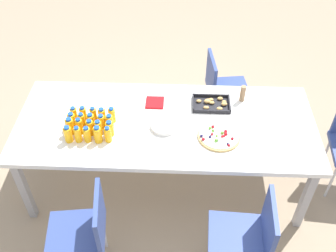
% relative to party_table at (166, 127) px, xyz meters
% --- Properties ---
extents(ground_plane, '(12.00, 12.00, 0.00)m').
position_rel_party_table_xyz_m(ground_plane, '(0.00, 0.00, -0.69)').
color(ground_plane, gray).
extents(party_table, '(2.39, 0.99, 0.74)m').
position_rel_party_table_xyz_m(party_table, '(0.00, 0.00, 0.00)').
color(party_table, white).
rests_on(party_table, ground_plane).
extents(chair_far_right, '(0.45, 0.45, 0.83)m').
position_rel_party_table_xyz_m(chair_far_right, '(0.52, 0.80, -0.19)').
color(chair_far_right, '#33478C').
rests_on(chair_far_right, ground_plane).
extents(chair_near_right, '(0.42, 0.42, 0.83)m').
position_rel_party_table_xyz_m(chair_near_right, '(0.60, -0.85, -0.19)').
color(chair_near_right, '#33478C').
rests_on(chair_near_right, ground_plane).
extents(chair_near_left, '(0.45, 0.45, 0.83)m').
position_rel_party_table_xyz_m(chair_near_left, '(-0.52, -0.86, -0.19)').
color(chair_near_left, '#33478C').
rests_on(chair_near_left, ground_plane).
extents(juice_bottle_0, '(0.06, 0.06, 0.14)m').
position_rel_party_table_xyz_m(juice_bottle_0, '(-0.72, -0.24, 0.12)').
color(juice_bottle_0, '#F9AC14').
rests_on(juice_bottle_0, party_table).
extents(juice_bottle_1, '(0.05, 0.05, 0.14)m').
position_rel_party_table_xyz_m(juice_bottle_1, '(-0.65, -0.23, 0.12)').
color(juice_bottle_1, '#F9AD14').
rests_on(juice_bottle_1, party_table).
extents(juice_bottle_2, '(0.06, 0.06, 0.14)m').
position_rel_party_table_xyz_m(juice_bottle_2, '(-0.58, -0.23, 0.12)').
color(juice_bottle_2, '#F9AC14').
rests_on(juice_bottle_2, party_table).
extents(juice_bottle_3, '(0.06, 0.06, 0.15)m').
position_rel_party_table_xyz_m(juice_bottle_3, '(-0.50, -0.23, 0.13)').
color(juice_bottle_3, '#F9AC14').
rests_on(juice_bottle_3, party_table).
extents(juice_bottle_4, '(0.05, 0.05, 0.14)m').
position_rel_party_table_xyz_m(juice_bottle_4, '(-0.42, -0.22, 0.12)').
color(juice_bottle_4, '#F9AD14').
rests_on(juice_bottle_4, party_table).
extents(juice_bottle_5, '(0.06, 0.06, 0.15)m').
position_rel_party_table_xyz_m(juice_bottle_5, '(-0.73, -0.15, 0.13)').
color(juice_bottle_5, '#F9AE14').
rests_on(juice_bottle_5, party_table).
extents(juice_bottle_6, '(0.05, 0.05, 0.15)m').
position_rel_party_table_xyz_m(juice_bottle_6, '(-0.65, -0.15, 0.13)').
color(juice_bottle_6, '#F9AC14').
rests_on(juice_bottle_6, party_table).
extents(juice_bottle_7, '(0.06, 0.06, 0.14)m').
position_rel_party_table_xyz_m(juice_bottle_7, '(-0.57, -0.15, 0.12)').
color(juice_bottle_7, '#FAAC14').
rests_on(juice_bottle_7, party_table).
extents(juice_bottle_8, '(0.06, 0.06, 0.14)m').
position_rel_party_table_xyz_m(juice_bottle_8, '(-0.51, -0.16, 0.12)').
color(juice_bottle_8, '#F9AD14').
rests_on(juice_bottle_8, party_table).
extents(juice_bottle_9, '(0.06, 0.06, 0.14)m').
position_rel_party_table_xyz_m(juice_bottle_9, '(-0.42, -0.16, 0.12)').
color(juice_bottle_9, '#F9AD14').
rests_on(juice_bottle_9, party_table).
extents(juice_bottle_10, '(0.06, 0.06, 0.14)m').
position_rel_party_table_xyz_m(juice_bottle_10, '(-0.73, -0.09, 0.12)').
color(juice_bottle_10, '#F9AE14').
rests_on(juice_bottle_10, party_table).
extents(juice_bottle_11, '(0.05, 0.05, 0.14)m').
position_rel_party_table_xyz_m(juice_bottle_11, '(-0.65, -0.08, 0.12)').
color(juice_bottle_11, '#F9AE14').
rests_on(juice_bottle_11, party_table).
extents(juice_bottle_12, '(0.06, 0.06, 0.13)m').
position_rel_party_table_xyz_m(juice_bottle_12, '(-0.58, -0.08, 0.12)').
color(juice_bottle_12, '#FAAC14').
rests_on(juice_bottle_12, party_table).
extents(juice_bottle_13, '(0.06, 0.06, 0.13)m').
position_rel_party_table_xyz_m(juice_bottle_13, '(-0.50, -0.08, 0.12)').
color(juice_bottle_13, '#F9AC14').
rests_on(juice_bottle_13, party_table).
extents(juice_bottle_14, '(0.06, 0.06, 0.13)m').
position_rel_party_table_xyz_m(juice_bottle_14, '(-0.43, -0.08, 0.12)').
color(juice_bottle_14, '#F9AC14').
rests_on(juice_bottle_14, party_table).
extents(juice_bottle_15, '(0.05, 0.05, 0.13)m').
position_rel_party_table_xyz_m(juice_bottle_15, '(-0.73, -0.01, 0.12)').
color(juice_bottle_15, '#FAAD14').
rests_on(juice_bottle_15, party_table).
extents(juice_bottle_16, '(0.05, 0.05, 0.14)m').
position_rel_party_table_xyz_m(juice_bottle_16, '(-0.65, -0.01, 0.12)').
color(juice_bottle_16, '#F9AC14').
rests_on(juice_bottle_16, party_table).
extents(juice_bottle_17, '(0.05, 0.05, 0.14)m').
position_rel_party_table_xyz_m(juice_bottle_17, '(-0.57, -0.01, 0.12)').
color(juice_bottle_17, '#F9AD14').
rests_on(juice_bottle_17, party_table).
extents(juice_bottle_18, '(0.06, 0.06, 0.13)m').
position_rel_party_table_xyz_m(juice_bottle_18, '(-0.50, -0.01, 0.12)').
color(juice_bottle_18, '#F9AC14').
rests_on(juice_bottle_18, party_table).
extents(juice_bottle_19, '(0.05, 0.05, 0.14)m').
position_rel_party_table_xyz_m(juice_bottle_19, '(-0.43, -0.01, 0.12)').
color(juice_bottle_19, '#F9AC14').
rests_on(juice_bottle_19, party_table).
extents(fruit_pizza, '(0.33, 0.33, 0.05)m').
position_rel_party_table_xyz_m(fruit_pizza, '(0.42, -0.15, 0.07)').
color(fruit_pizza, tan).
rests_on(fruit_pizza, party_table).
extents(snack_tray, '(0.31, 0.22, 0.04)m').
position_rel_party_table_xyz_m(snack_tray, '(0.38, 0.23, 0.07)').
color(snack_tray, black).
rests_on(snack_tray, party_table).
extents(plate_stack, '(0.21, 0.21, 0.03)m').
position_rel_party_table_xyz_m(plate_stack, '(-0.01, -0.06, 0.07)').
color(plate_stack, silver).
rests_on(plate_stack, party_table).
extents(napkin_stack, '(0.15, 0.15, 0.02)m').
position_rel_party_table_xyz_m(napkin_stack, '(-0.10, 0.23, 0.06)').
color(napkin_stack, red).
rests_on(napkin_stack, party_table).
extents(cardboard_tube, '(0.04, 0.04, 0.15)m').
position_rel_party_table_xyz_m(cardboard_tube, '(0.63, 0.30, 0.13)').
color(cardboard_tube, '#9E7A56').
rests_on(cardboard_tube, party_table).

